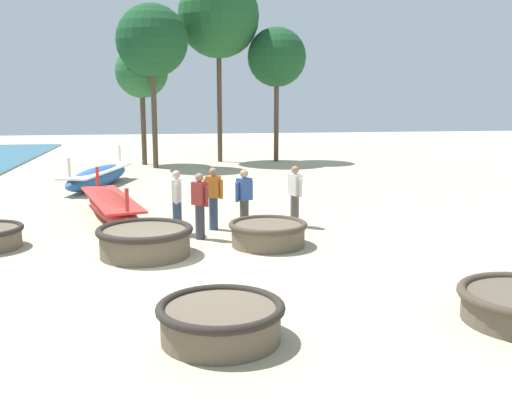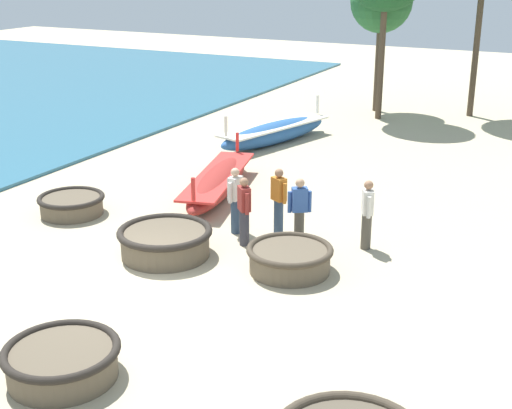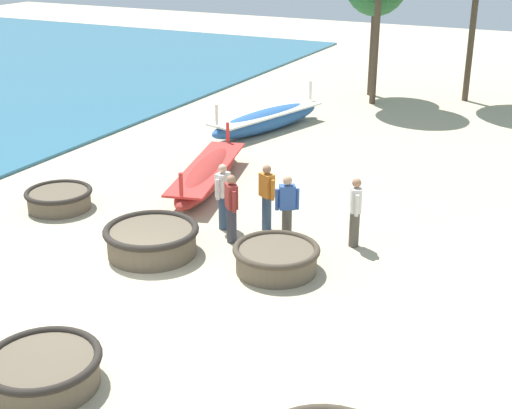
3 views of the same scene
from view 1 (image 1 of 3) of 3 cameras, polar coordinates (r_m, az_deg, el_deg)
ground_plane at (r=11.22m, az=-9.00°, el=-7.17°), size 80.00×80.00×0.00m
coracle_upturned at (r=12.86m, az=-10.53°, el=-3.32°), size 2.04×2.04×0.63m
coracle_far_right at (r=13.49m, az=1.15°, el=-2.69°), size 1.78×1.78×0.55m
coracle_far_left at (r=8.47m, az=-3.38°, el=-10.92°), size 1.80×1.80×0.54m
long_boat_red_hull at (r=22.67m, az=-14.83°, el=2.60°), size 2.32×5.25×1.33m
long_boat_green_hull at (r=17.02m, az=-13.63°, el=-0.08°), size 2.23×5.08×1.15m
fisherman_by_coracle at (r=14.58m, az=-7.55°, el=0.38°), size 0.24×0.53×1.57m
fisherman_crouching at (r=15.01m, az=-4.09°, el=0.74°), size 0.48×0.36×1.57m
fisherman_with_hat at (r=14.04m, az=-5.38°, el=0.03°), size 0.40×0.41×1.57m
fisherman_standing_right at (r=15.35m, az=3.72°, el=0.96°), size 0.34×0.49×1.57m
fisherman_standing_left at (r=14.62m, az=-1.13°, el=0.49°), size 0.46×0.37×1.57m
tree_center at (r=30.15m, az=-3.59°, el=17.39°), size 3.94×3.94×8.97m
tree_rightmost at (r=30.13m, az=1.98°, el=13.80°), size 2.88×2.88×6.56m
tree_leftmost at (r=29.13m, az=-10.84°, el=12.28°), size 2.46×2.46×5.61m
tree_tall_back at (r=27.79m, az=-9.88°, el=15.09°), size 3.19×3.19×7.27m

